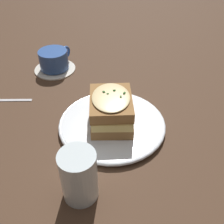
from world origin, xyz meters
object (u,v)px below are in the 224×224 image
object	(u,v)px
water_glass	(79,176)
sandwich	(112,110)
dinner_plate	(112,124)
teacup_with_saucer	(54,61)

from	to	relation	value
water_glass	sandwich	bearing A→B (deg)	-58.14
dinner_plate	teacup_with_saucer	world-z (taller)	teacup_with_saucer
dinner_plate	sandwich	world-z (taller)	sandwich
sandwich	water_glass	world-z (taller)	water_glass
dinner_plate	water_glass	bearing A→B (deg)	121.51
sandwich	teacup_with_saucer	distance (m)	0.33
teacup_with_saucer	sandwich	bearing A→B (deg)	-113.30
dinner_plate	water_glass	xyz separation A→B (m)	(-0.10, 0.16, 0.05)
sandwich	water_glass	xyz separation A→B (m)	(-0.10, 0.16, 0.00)
teacup_with_saucer	water_glass	world-z (taller)	water_glass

